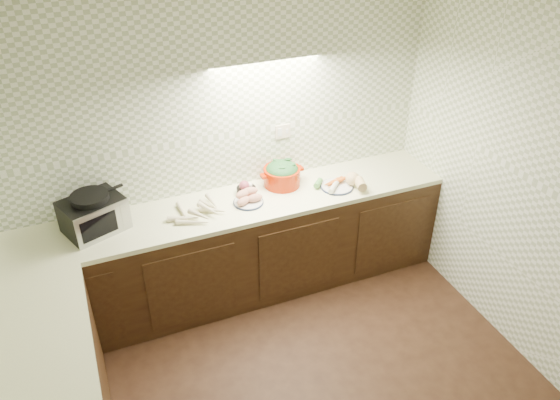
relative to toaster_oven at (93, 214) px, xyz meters
name	(u,v)px	position (x,y,z in m)	size (l,w,h in m)	color
room	(318,233)	(1.05, -1.57, 0.59)	(3.60, 3.60, 2.60)	black
counter	(179,340)	(0.37, -0.89, -0.59)	(3.60, 3.60, 0.90)	black
toaster_oven	(93,214)	(0.00, 0.00, 0.00)	(0.51, 0.46, 0.30)	black
parsnip_pile	(198,212)	(0.75, -0.11, -0.11)	(0.34, 0.39, 0.07)	beige
sweet_potato_plate	(248,198)	(1.17, -0.08, -0.10)	(0.24, 0.24, 0.11)	#141C38
onion_bowl	(246,189)	(1.20, 0.05, -0.09)	(0.16, 0.16, 0.12)	black
dutch_oven	(282,174)	(1.53, 0.08, -0.04)	(0.38, 0.32, 0.22)	#A91D00
veg_plate	(343,182)	(1.99, -0.15, -0.09)	(0.43, 0.31, 0.13)	#141C38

